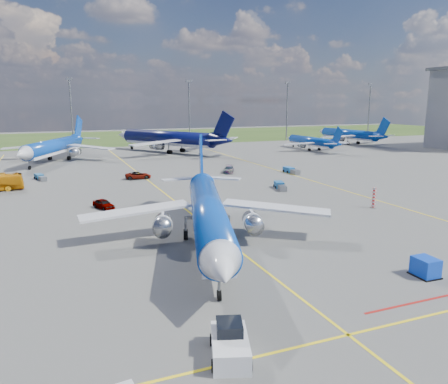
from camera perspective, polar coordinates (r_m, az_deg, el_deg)
name	(u,v)px	position (r m, az deg, el deg)	size (l,w,h in m)	color
ground	(232,246)	(47.98, 1.11, -7.01)	(400.00, 400.00, 0.00)	#51514F
grass_strip	(93,138)	(193.20, -16.72, 6.76)	(400.00, 80.00, 0.01)	#2D4719
taxiway_lines	(168,195)	(73.41, -7.27, -0.44)	(60.25, 160.00, 0.02)	yellow
floodlight_masts	(133,109)	(154.31, -11.77, 10.52)	(202.20, 0.50, 22.70)	slate
warning_post	(374,198)	(67.78, 18.98, -0.73)	(0.50, 0.50, 3.00)	red
bg_jet_nnw	(55,161)	(122.04, -21.19, 3.75)	(31.88, 41.85, 10.96)	#0C3FA8
bg_jet_n	(168,152)	(134.80, -7.28, 5.15)	(36.21, 47.52, 12.45)	#070B3E
bg_jet_ne	(311,150)	(143.08, 11.23, 5.41)	(23.24, 30.51, 7.99)	#0C3FA8
bg_jet_ene	(348,144)	(167.70, 15.93, 6.10)	(28.72, 37.69, 9.87)	#0C3FA8
main_airliner	(209,246)	(47.98, -2.00, -7.02)	(30.51, 40.04, 10.49)	#0C3FA8
pushback_tug	(230,344)	(28.50, 0.77, -19.19)	(3.47, 6.07, 2.03)	silver
uld_container	(425,267)	(43.69, 24.82, -8.89)	(1.72, 2.15, 1.72)	#0E3DC5
service_car_a	(104,204)	(66.14, -15.45, -1.52)	(1.68, 4.18, 1.42)	#999999
service_car_b	(138,175)	(89.73, -11.13, 2.14)	(2.38, 5.16, 1.43)	#999999
service_car_c	(229,169)	(95.81, 0.63, 2.98)	(2.04, 5.03, 1.46)	#999999
baggage_tug_w	(280,186)	(78.80, 7.34, 0.79)	(2.72, 5.19, 1.13)	#185391
baggage_tug_c	(40,177)	(94.63, -22.87, 1.78)	(2.46, 4.80, 1.04)	#165587
baggage_tug_e	(291,171)	(96.30, 8.74, 2.78)	(1.50, 5.22, 1.17)	#1C5EA8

